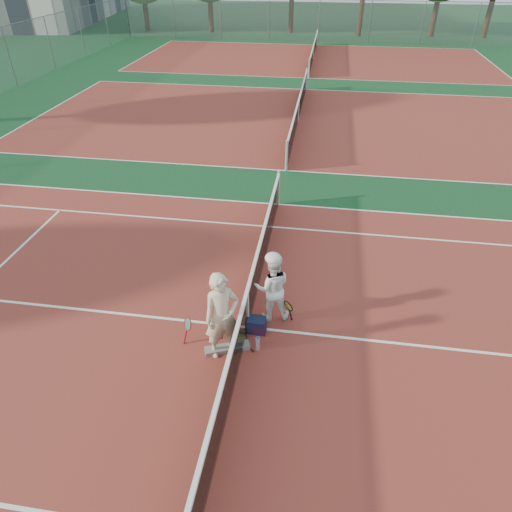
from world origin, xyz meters
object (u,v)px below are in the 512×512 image
(net_main, at_px, (248,309))
(racket_black_held, at_px, (288,312))
(player_a, at_px, (222,316))
(racket_spare, at_px, (241,337))
(sports_bag_purple, at_px, (259,328))
(racket_red, at_px, (188,330))
(sports_bag_navy, at_px, (256,325))
(player_b, at_px, (272,287))
(water_bottle, at_px, (258,344))

(net_main, height_order, racket_black_held, net_main)
(player_a, relative_size, racket_spare, 3.08)
(player_a, xyz_separation_m, sports_bag_purple, (0.61, 0.63, -0.81))
(racket_red, relative_size, racket_spare, 0.98)
(player_a, height_order, sports_bag_navy, player_a)
(net_main, relative_size, player_a, 5.95)
(player_b, relative_size, racket_red, 2.63)
(water_bottle, bearing_deg, racket_black_held, 59.51)
(racket_red, height_order, water_bottle, racket_red)
(player_b, xyz_separation_m, racket_black_held, (0.36, -0.16, -0.48))
(net_main, relative_size, racket_black_held, 18.77)
(racket_red, bearing_deg, racket_black_held, -21.62)
(player_a, bearing_deg, water_bottle, -19.06)
(player_a, xyz_separation_m, player_b, (0.79, 1.18, -0.15))
(racket_black_held, bearing_deg, player_b, -74.38)
(net_main, xyz_separation_m, racket_black_held, (0.80, 0.28, -0.22))
(player_a, distance_m, player_b, 1.42)
(racket_spare, bearing_deg, player_b, -76.79)
(player_b, relative_size, water_bottle, 5.13)
(racket_black_held, relative_size, sports_bag_navy, 1.46)
(sports_bag_purple, bearing_deg, player_b, 71.40)
(net_main, distance_m, racket_red, 1.24)
(sports_bag_navy, relative_size, water_bottle, 1.34)
(sports_bag_navy, bearing_deg, net_main, 160.34)
(player_a, height_order, player_b, player_a)
(player_b, bearing_deg, net_main, 33.09)
(racket_red, relative_size, water_bottle, 1.95)
(racket_black_held, bearing_deg, net_main, -31.29)
(racket_spare, distance_m, sports_bag_navy, 0.40)
(player_a, xyz_separation_m, racket_black_held, (1.15, 1.02, -0.63))
(racket_spare, xyz_separation_m, sports_bag_purple, (0.35, 0.21, 0.10))
(net_main, xyz_separation_m, racket_spare, (-0.09, -0.32, -0.49))
(racket_spare, relative_size, sports_bag_purple, 2.17)
(player_b, xyz_separation_m, water_bottle, (-0.15, -1.01, -0.62))
(player_b, bearing_deg, racket_spare, 43.40)
(player_b, height_order, racket_spare, player_b)
(racket_red, bearing_deg, water_bottle, -46.33)
(player_a, height_order, sports_bag_purple, player_a)
(racket_red, distance_m, racket_black_held, 2.06)
(sports_bag_purple, bearing_deg, water_bottle, -85.45)
(net_main, distance_m, racket_black_held, 0.87)
(water_bottle, bearing_deg, sports_bag_navy, 103.19)
(player_b, xyz_separation_m, sports_bag_purple, (-0.18, -0.55, -0.66))
(racket_spare, distance_m, water_bottle, 0.48)
(net_main, xyz_separation_m, water_bottle, (0.29, -0.58, -0.36))
(net_main, relative_size, sports_bag_purple, 39.71)
(racket_black_held, distance_m, racket_spare, 1.11)
(player_b, bearing_deg, sports_bag_purple, 59.86)
(sports_bag_purple, bearing_deg, racket_black_held, 35.63)
(racket_black_held, xyz_separation_m, sports_bag_navy, (-0.63, -0.34, -0.13))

